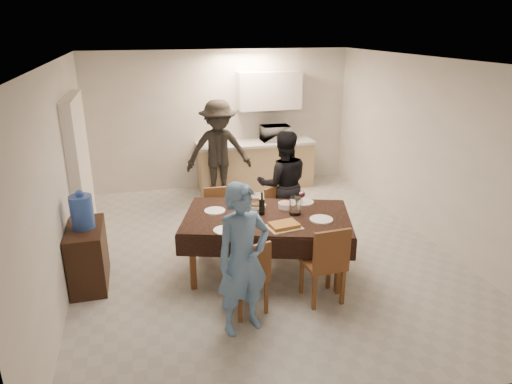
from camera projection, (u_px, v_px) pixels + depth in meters
floor at (263, 251)px, 6.45m from camera, size 5.00×6.00×0.02m
ceiling at (264, 61)px, 5.55m from camera, size 5.00×6.00×0.02m
wall_back at (221, 120)px, 8.72m from camera, size 5.00×0.02×2.60m
wall_front at (376, 278)px, 3.27m from camera, size 5.00×0.02×2.60m
wall_left at (61, 178)px, 5.40m from camera, size 0.02×6.00×2.60m
wall_right at (430, 151)px, 6.60m from camera, size 0.02×6.00×2.60m
stub_partition at (80, 169)px, 6.59m from camera, size 0.15×1.40×2.10m
kitchen_base_cabinet at (256, 166)px, 8.87m from camera, size 2.20×0.60×0.86m
kitchen_worktop at (256, 143)px, 8.72m from camera, size 2.24×0.64×0.05m
upper_cabinet at (269, 91)px, 8.58m from camera, size 1.20×0.34×0.70m
dining_table at (267, 218)px, 5.66m from camera, size 2.29×1.75×0.79m
chair_near_left at (248, 271)px, 4.87m from camera, size 0.49×0.50×0.48m
chair_near_right at (326, 257)px, 5.06m from camera, size 0.46×0.46×0.52m
chair_far_left at (222, 217)px, 6.23m from camera, size 0.42×0.42×0.48m
chair_far_right at (284, 213)px, 6.46m from camera, size 0.52×0.54×0.45m
console at (88, 256)px, 5.52m from camera, size 0.41×0.82×0.76m
water_jug at (82, 212)px, 5.32m from camera, size 0.26×0.26×0.40m
wine_bottle at (262, 203)px, 5.63m from camera, size 0.07×0.07×0.29m
water_pitcher at (295, 206)px, 5.64m from camera, size 0.14×0.14×0.22m
savoury_tart at (284, 225)px, 5.31m from camera, size 0.42×0.34×0.05m
salad_bowl at (285, 205)px, 5.87m from camera, size 0.18×0.18×0.07m
mushroom_dish at (257, 206)px, 5.88m from camera, size 0.21×0.21×0.04m
wine_glass_a at (227, 222)px, 5.26m from camera, size 0.08×0.08×0.17m
wine_glass_b at (302, 197)px, 5.97m from camera, size 0.08×0.08×0.19m
wine_glass_c at (245, 201)px, 5.84m from camera, size 0.08×0.08×0.19m
plate_near_left at (224, 230)px, 5.23m from camera, size 0.24×0.24×0.01m
plate_near_right at (321, 219)px, 5.51m from camera, size 0.28×0.28×0.02m
plate_far_left at (215, 211)px, 5.77m from camera, size 0.26×0.26×0.02m
plate_far_right at (304, 202)px, 6.06m from camera, size 0.26×0.26×0.02m
microwave at (275, 133)px, 8.75m from camera, size 0.53×0.36×0.30m
person_near at (243, 260)px, 4.55m from camera, size 0.67×0.53×1.61m
person_far at (283, 184)px, 6.73m from camera, size 0.86×0.72×1.60m
person_kitchen at (219, 151)px, 8.11m from camera, size 1.17×0.67×1.81m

